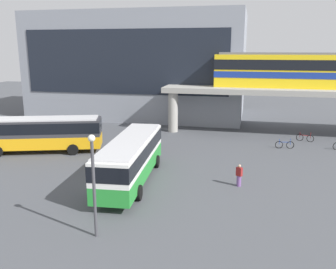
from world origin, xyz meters
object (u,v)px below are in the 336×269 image
at_px(bicycle_blue, 285,145).
at_px(pedestrian_walking_across, 239,176).
at_px(bus_main, 131,155).
at_px(bus_secondary, 40,131).
at_px(pedestrian_near_building, 158,139).
at_px(station_building, 140,65).
at_px(train, 324,70).
at_px(bicycle_red, 305,138).

xyz_separation_m(bicycle_blue, pedestrian_walking_across, (-3.94, -10.98, 0.37)).
xyz_separation_m(bus_main, bus_secondary, (-10.63, 5.51, 0.00)).
distance_m(bicycle_blue, pedestrian_near_building, 12.20).
relative_size(station_building, bus_main, 2.59).
xyz_separation_m(bus_main, pedestrian_walking_across, (7.59, 0.90, -1.26)).
bearing_deg(pedestrian_walking_across, train, 65.96).
distance_m(bicycle_red, pedestrian_walking_across, 15.63).
bearing_deg(bicycle_red, bus_main, -132.19).
height_order(bicycle_blue, pedestrian_walking_across, pedestrian_walking_across).
xyz_separation_m(station_building, bus_secondary, (-3.14, -21.41, -5.07)).
relative_size(bicycle_blue, pedestrian_walking_across, 1.13).
relative_size(train, bus_main, 2.11).
distance_m(bus_secondary, bicycle_blue, 23.11).
bearing_deg(pedestrian_near_building, bus_secondary, -159.52).
height_order(station_building, train, station_building).
relative_size(station_building, bicycle_blue, 16.27).
xyz_separation_m(bicycle_red, pedestrian_walking_across, (-6.22, -14.34, 0.37)).
bearing_deg(bus_main, pedestrian_walking_across, 6.79).
relative_size(station_building, bicycle_red, 16.87).
bearing_deg(bus_secondary, bus_main, -27.40).
distance_m(bus_secondary, pedestrian_near_building, 10.99).
relative_size(bus_secondary, pedestrian_walking_across, 7.18).
height_order(bicycle_blue, pedestrian_near_building, pedestrian_near_building).
bearing_deg(bus_secondary, pedestrian_walking_across, -14.20).
xyz_separation_m(bus_secondary, pedestrian_walking_across, (18.22, -4.61, -1.26)).
bearing_deg(station_building, pedestrian_walking_across, -59.90).
distance_m(station_building, bus_main, 28.40).
bearing_deg(bus_main, bicycle_red, 47.81).
distance_m(train, bicycle_red, 8.04).
bearing_deg(bicycle_blue, pedestrian_walking_across, -109.74).
relative_size(bus_main, pedestrian_near_building, 6.22).
bearing_deg(train, station_building, 161.57).
xyz_separation_m(station_building, bicycle_blue, (19.02, -15.04, -6.70)).
height_order(bicycle_red, pedestrian_near_building, pedestrian_near_building).
height_order(station_building, bicycle_blue, station_building).
xyz_separation_m(bus_main, pedestrian_near_building, (-0.39, 9.34, -1.14)).
distance_m(station_building, bicycle_blue, 25.15).
relative_size(bicycle_red, bicycle_blue, 0.96).
relative_size(bus_main, pedestrian_walking_across, 7.13).
bearing_deg(bicycle_blue, bus_main, -134.13).
relative_size(pedestrian_walking_across, pedestrian_near_building, 0.87).
relative_size(train, bicycle_red, 13.74).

